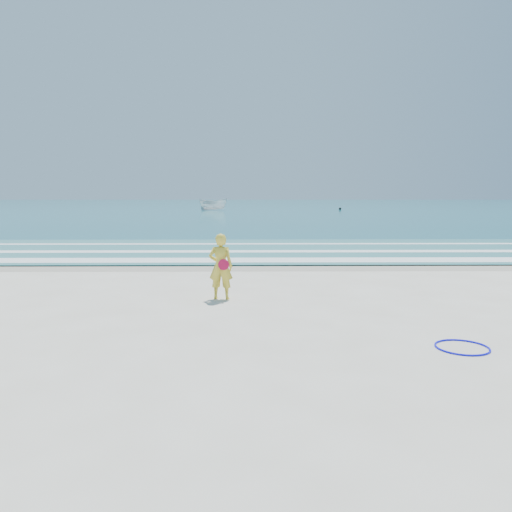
{
  "coord_description": "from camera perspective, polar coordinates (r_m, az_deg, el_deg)",
  "views": [
    {
      "loc": [
        -0.09,
        -8.73,
        2.6
      ],
      "look_at": [
        0.05,
        4.0,
        1.0
      ],
      "focal_mm": 35.0,
      "sensor_mm": 36.0,
      "label": 1
    }
  ],
  "objects": [
    {
      "name": "woman",
      "position": [
        12.3,
        -4.05,
        -1.2
      ],
      "size": [
        0.63,
        0.45,
        1.63
      ],
      "color": "gold",
      "rests_on": "ground"
    },
    {
      "name": "buoy",
      "position": [
        79.19,
        9.58,
        5.35
      ],
      "size": [
        0.4,
        0.4,
        0.4
      ],
      "primitive_type": "sphere",
      "color": "black",
      "rests_on": "ocean"
    },
    {
      "name": "boat",
      "position": [
        76.6,
        -4.9,
        5.9
      ],
      "size": [
        5.08,
        3.44,
        1.84
      ],
      "primitive_type": "imported",
      "rotation": [
        0.0,
        0.0,
        1.19
      ],
      "color": "silver",
      "rests_on": "ocean"
    },
    {
      "name": "ground",
      "position": [
        9.11,
        -0.03,
        -9.42
      ],
      "size": [
        400.0,
        400.0,
        0.0
      ],
      "primitive_type": "plane",
      "color": "silver",
      "rests_on": "ground"
    },
    {
      "name": "foam_mid",
      "position": [
        22.08,
        -0.41,
        0.54
      ],
      "size": [
        400.0,
        0.9,
        0.01
      ],
      "primitive_type": "cube",
      "color": "white",
      "rests_on": "shallow"
    },
    {
      "name": "hoop",
      "position": [
        9.25,
        22.5,
        -9.61
      ],
      "size": [
        1.12,
        1.12,
        0.03
      ],
      "primitive_type": "torus",
      "rotation": [
        0.0,
        0.0,
        -0.3
      ],
      "color": "#0D0DF1",
      "rests_on": "ground"
    },
    {
      "name": "foam_near",
      "position": [
        19.2,
        -0.37,
        -0.46
      ],
      "size": [
        400.0,
        1.4,
        0.01
      ],
      "primitive_type": "cube",
      "color": "white",
      "rests_on": "shallow"
    },
    {
      "name": "wet_sand",
      "position": [
        17.92,
        -0.35,
        -1.18
      ],
      "size": [
        400.0,
        2.4,
        0.0
      ],
      "primitive_type": "cube",
      "color": "#B2A893",
      "rests_on": "ground"
    },
    {
      "name": "shallow",
      "position": [
        22.87,
        -0.42,
        0.75
      ],
      "size": [
        400.0,
        10.0,
        0.01
      ],
      "primitive_type": "cube",
      "color": "#59B7AD",
      "rests_on": "ocean"
    },
    {
      "name": "ocean",
      "position": [
        113.76,
        -0.61,
        5.86
      ],
      "size": [
        400.0,
        190.0,
        0.04
      ],
      "primitive_type": "cube",
      "color": "#19727F",
      "rests_on": "ground"
    },
    {
      "name": "foam_far",
      "position": [
        25.36,
        -0.44,
        1.4
      ],
      "size": [
        400.0,
        0.6,
        0.01
      ],
      "primitive_type": "cube",
      "color": "white",
      "rests_on": "shallow"
    }
  ]
}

